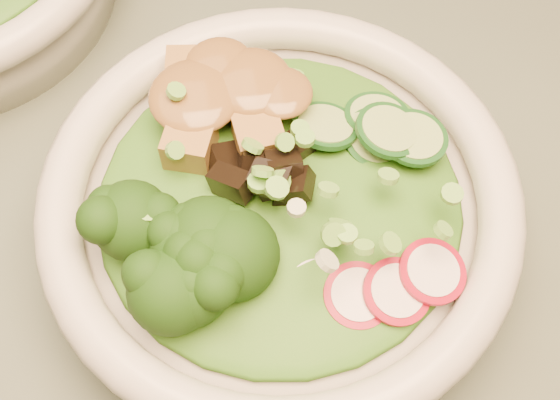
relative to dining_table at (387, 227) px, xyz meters
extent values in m
cube|color=#525E4D|center=(0.00, 0.00, 0.10)|extent=(1.20, 0.80, 0.03)
cylinder|color=beige|center=(-0.09, -0.06, 0.14)|extent=(0.24, 0.24, 0.05)
torus|color=beige|center=(-0.09, -0.06, 0.17)|extent=(0.27, 0.27, 0.03)
ellipsoid|color=#1D5B13|center=(-0.09, -0.06, 0.17)|extent=(0.20, 0.20, 0.02)
ellipsoid|color=brown|center=(-0.12, 0.00, 0.20)|extent=(0.07, 0.06, 0.02)
camera|label=1|loc=(-0.12, -0.26, 0.55)|focal=50.00mm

